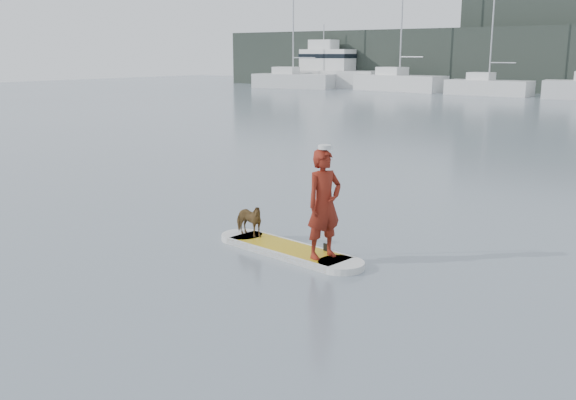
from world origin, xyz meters
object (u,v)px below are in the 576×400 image
Objects in this scene: paddler at (324,204)px; dog at (248,220)px; sailboat_b at (399,81)px; paddleboard at (288,250)px; sailboat_a at (293,80)px; sailboat_c at (488,86)px; motor_yacht_b at (332,70)px.

paddler reaches higher than dog.
sailboat_b reaches higher than dog.
paddleboard is 0.26× the size of sailboat_a.
sailboat_c is at bearing 112.74° from paddleboard.
paddler is at bearing -63.23° from sailboat_a.
motor_yacht_b is (2.56, 3.65, 0.99)m from sailboat_a.
sailboat_b is at bearing -14.91° from motor_yacht_b.
paddleboard is at bearing -92.30° from dog.
motor_yacht_b is at bearing 51.52° from paddler.
sailboat_a is at bearing -161.35° from sailboat_b.
paddleboard is 1.13m from dog.
motor_yacht_b is at bearing 45.32° from sailboat_a.
dog is 56.67m from sailboat_a.
dog is (-1.90, 0.25, -0.62)m from paddler.
paddleboard is 4.33× the size of dog.
sailboat_a is at bearing 40.16° from dog.
motor_yacht_b is (-18.17, 3.24, 1.08)m from sailboat_c.
sailboat_b is 9.14m from motor_yacht_b.
sailboat_b is at bearing 28.74° from dog.
dog is 58.35m from motor_yacht_b.
sailboat_a reaches higher than dog.
sailboat_c is (20.73, 0.40, -0.10)m from sailboat_a.
motor_yacht_b reaches higher than paddler.
motor_yacht_b is at bearing 129.15° from paddleboard.
sailboat_b reaches higher than paddler.
sailboat_c is (-11.73, 46.85, 0.33)m from dog.
sailboat_c is at bearing 19.27° from dog.
sailboat_c is (-12.79, 46.98, 0.71)m from paddleboard.
paddler is at bearing -54.84° from sailboat_b.
paddleboard is 53.15m from sailboat_b.
sailboat_c is at bearing -8.47° from sailboat_a.
sailboat_b is at bearing 44.53° from paddler.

